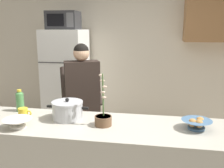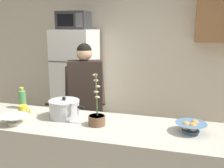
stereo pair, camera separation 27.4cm
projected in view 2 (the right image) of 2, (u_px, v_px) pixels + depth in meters
The scene contains 10 objects.
back_wall_unit at pixel (154, 50), 4.24m from camera, with size 6.00×0.48×2.60m.
refrigerator at pixel (76, 82), 4.29m from camera, with size 0.64×0.68×1.73m.
microwave at pixel (74, 20), 4.05m from camera, with size 0.48×0.37×0.28m.
person_near_pot at pixel (85, 93), 3.10m from camera, with size 0.59×0.54×1.58m.
cooking_pot at pixel (64, 109), 2.44m from camera, with size 0.40×0.29×0.20m.
coffee_mug at pixel (23, 110), 2.52m from camera, with size 0.13×0.09×0.10m.
bread_bowl at pixel (191, 127), 2.09m from camera, with size 0.26×0.26×0.10m.
empty_bowl at pixel (15, 119), 2.27m from camera, with size 0.25×0.25×0.08m.
bottle_near_edge at pixel (22, 98), 2.71m from camera, with size 0.08×0.08×0.23m.
potted_orchid at pixel (97, 117), 2.25m from camera, with size 0.15×0.15×0.46m.
Camera 2 is at (0.72, -2.03, 1.76)m, focal length 41.07 mm.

